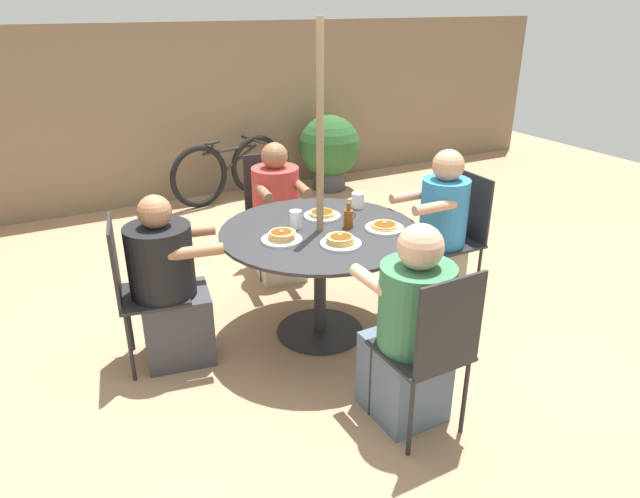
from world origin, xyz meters
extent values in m
plane|color=tan|center=(0.00, 0.00, 0.00)|extent=(12.00, 12.00, 0.00)
cube|color=#7A664C|center=(0.00, 3.28, 0.94)|extent=(10.00, 0.06, 1.88)
cylinder|color=#28282B|center=(0.00, 0.00, 0.01)|extent=(0.59, 0.59, 0.01)
cylinder|color=#28282B|center=(0.00, 0.00, 0.36)|extent=(0.08, 0.08, 0.73)
cylinder|color=#28282B|center=(0.00, 0.00, 0.74)|extent=(1.28, 1.28, 0.02)
cylinder|color=#846B4C|center=(0.00, 0.00, 1.00)|extent=(0.05, 0.05, 2.01)
cylinder|color=#232326|center=(0.88, -0.18, 0.23)|extent=(0.02, 0.02, 0.45)
cylinder|color=#232326|center=(0.88, 0.16, 0.23)|extent=(0.02, 0.02, 0.45)
cylinder|color=#232326|center=(1.22, -0.19, 0.23)|extent=(0.02, 0.02, 0.45)
cylinder|color=#232326|center=(1.22, 0.16, 0.23)|extent=(0.02, 0.02, 0.45)
cube|color=#232326|center=(1.05, -0.01, 0.46)|extent=(0.41, 0.41, 0.02)
cube|color=#232326|center=(1.24, -0.02, 0.71)|extent=(0.02, 0.38, 0.48)
cube|color=gray|center=(0.94, -0.01, 0.23)|extent=(0.36, 0.32, 0.45)
cylinder|color=teal|center=(0.99, -0.01, 0.70)|extent=(0.34, 0.34, 0.49)
sphere|color=tan|center=(0.99, -0.01, 1.05)|extent=(0.22, 0.22, 0.22)
cylinder|color=tan|center=(0.79, -0.15, 0.82)|extent=(0.33, 0.07, 0.07)
cylinder|color=tan|center=(0.79, 0.13, 0.82)|extent=(0.33, 0.07, 0.07)
cylinder|color=#232326|center=(0.28, 0.85, 0.23)|extent=(0.02, 0.02, 0.45)
cylinder|color=#232326|center=(-0.06, 0.89, 0.23)|extent=(0.02, 0.02, 0.45)
cylinder|color=#232326|center=(0.33, 1.19, 0.23)|extent=(0.02, 0.02, 0.45)
cylinder|color=#232326|center=(-0.02, 1.23, 0.23)|extent=(0.02, 0.02, 0.45)
cube|color=#232326|center=(0.13, 1.04, 0.46)|extent=(0.45, 0.45, 0.02)
cube|color=#232326|center=(0.16, 1.23, 0.71)|extent=(0.38, 0.07, 0.48)
cube|color=beige|center=(0.12, 0.93, 0.23)|extent=(0.40, 0.43, 0.45)
cylinder|color=#B73833|center=(0.13, 0.98, 0.68)|extent=(0.37, 0.37, 0.45)
sphere|color=brown|center=(0.13, 0.98, 0.99)|extent=(0.21, 0.21, 0.21)
cylinder|color=brown|center=(0.25, 0.77, 0.78)|extent=(0.11, 0.32, 0.07)
cylinder|color=brown|center=(-0.05, 0.81, 0.78)|extent=(0.11, 0.32, 0.07)
cylinder|color=#232326|center=(-0.84, 0.32, 0.23)|extent=(0.02, 0.02, 0.45)
cylinder|color=#232326|center=(-0.89, -0.02, 0.23)|extent=(0.02, 0.02, 0.45)
cylinder|color=#232326|center=(-1.17, 0.38, 0.23)|extent=(0.02, 0.02, 0.45)
cylinder|color=#232326|center=(-1.23, 0.04, 0.23)|extent=(0.02, 0.02, 0.45)
cube|color=#232326|center=(-1.03, 0.18, 0.46)|extent=(0.47, 0.47, 0.02)
cube|color=#232326|center=(-1.23, 0.21, 0.71)|extent=(0.08, 0.38, 0.48)
cube|color=#3D3D42|center=(-0.92, 0.16, 0.23)|extent=(0.46, 0.43, 0.45)
cylinder|color=black|center=(-0.98, 0.17, 0.67)|extent=(0.39, 0.39, 0.44)
sphere|color=#A3704C|center=(-0.98, 0.17, 0.98)|extent=(0.20, 0.20, 0.20)
cylinder|color=#A3704C|center=(-0.76, 0.29, 0.78)|extent=(0.32, 0.12, 0.07)
cylinder|color=#A3704C|center=(-0.81, -0.02, 0.78)|extent=(0.32, 0.12, 0.07)
cylinder|color=#232326|center=(-0.16, -0.88, 0.23)|extent=(0.02, 0.02, 0.45)
cylinder|color=#232326|center=(0.19, -0.88, 0.23)|extent=(0.02, 0.02, 0.45)
cylinder|color=#232326|center=(-0.15, -1.22, 0.23)|extent=(0.02, 0.02, 0.45)
cylinder|color=#232326|center=(0.19, -1.22, 0.23)|extent=(0.02, 0.02, 0.45)
cube|color=#232326|center=(0.02, -1.05, 0.46)|extent=(0.41, 0.41, 0.02)
cube|color=#232326|center=(0.02, -1.24, 0.71)|extent=(0.38, 0.02, 0.48)
cube|color=slate|center=(0.02, -0.93, 0.23)|extent=(0.37, 0.40, 0.45)
cylinder|color=#38754C|center=(0.02, -0.99, 0.68)|extent=(0.38, 0.38, 0.46)
sphere|color=#DBA884|center=(0.02, -0.99, 1.01)|extent=(0.23, 0.23, 0.23)
cylinder|color=#DBA884|center=(-0.14, -0.81, 0.79)|extent=(0.07, 0.30, 0.07)
cylinder|color=#DBA884|center=(0.17, -0.80, 0.79)|extent=(0.07, 0.30, 0.07)
cylinder|color=white|center=(0.00, -0.27, 0.76)|extent=(0.25, 0.25, 0.02)
cylinder|color=tan|center=(0.00, -0.27, 0.77)|extent=(0.17, 0.17, 0.01)
cylinder|color=tan|center=(0.00, -0.27, 0.78)|extent=(0.16, 0.16, 0.01)
cylinder|color=tan|center=(-0.01, -0.26, 0.79)|extent=(0.17, 0.17, 0.01)
cylinder|color=tan|center=(-0.01, -0.26, 0.80)|extent=(0.17, 0.17, 0.01)
ellipsoid|color=brown|center=(0.00, -0.27, 0.80)|extent=(0.13, 0.12, 0.00)
cube|color=#F4E084|center=(0.00, -0.26, 0.81)|extent=(0.03, 0.03, 0.01)
cylinder|color=white|center=(-0.29, -0.04, 0.76)|extent=(0.25, 0.25, 0.02)
cylinder|color=tan|center=(-0.29, -0.05, 0.77)|extent=(0.16, 0.16, 0.01)
cylinder|color=tan|center=(-0.29, -0.04, 0.78)|extent=(0.16, 0.16, 0.01)
cylinder|color=tan|center=(-0.29, -0.04, 0.79)|extent=(0.16, 0.16, 0.01)
cylinder|color=tan|center=(-0.28, -0.05, 0.80)|extent=(0.16, 0.16, 0.01)
ellipsoid|color=brown|center=(-0.29, -0.04, 0.81)|extent=(0.13, 0.12, 0.00)
cube|color=#F4E084|center=(-0.29, -0.05, 0.82)|extent=(0.03, 0.03, 0.01)
cylinder|color=white|center=(0.13, 0.21, 0.76)|extent=(0.25, 0.25, 0.02)
cylinder|color=tan|center=(0.13, 0.21, 0.77)|extent=(0.18, 0.18, 0.01)
cylinder|color=tan|center=(0.12, 0.21, 0.78)|extent=(0.17, 0.17, 0.01)
ellipsoid|color=brown|center=(0.13, 0.21, 0.79)|extent=(0.15, 0.13, 0.00)
cube|color=#F4E084|center=(0.12, 0.20, 0.79)|extent=(0.02, 0.02, 0.01)
cylinder|color=white|center=(0.37, -0.18, 0.76)|extent=(0.25, 0.25, 0.02)
cylinder|color=tan|center=(0.37, -0.18, 0.77)|extent=(0.18, 0.18, 0.01)
cylinder|color=tan|center=(0.37, -0.17, 0.78)|extent=(0.17, 0.17, 0.01)
ellipsoid|color=brown|center=(0.37, -0.18, 0.79)|extent=(0.14, 0.13, 0.00)
cube|color=#F4E084|center=(0.37, -0.17, 0.79)|extent=(0.03, 0.03, 0.01)
cylinder|color=brown|center=(0.18, -0.04, 0.81)|extent=(0.06, 0.06, 0.12)
cylinder|color=brown|center=(0.18, -0.04, 0.89)|extent=(0.03, 0.03, 0.05)
torus|color=brown|center=(0.21, -0.04, 0.82)|extent=(0.05, 0.01, 0.05)
cylinder|color=white|center=(0.44, 0.26, 0.80)|extent=(0.08, 0.08, 0.10)
cylinder|color=white|center=(0.44, 0.26, 0.85)|extent=(0.09, 0.09, 0.01)
cylinder|color=silver|center=(-0.12, 0.11, 0.81)|extent=(0.08, 0.08, 0.12)
torus|color=black|center=(0.06, 2.88, 0.34)|extent=(0.68, 0.20, 0.68)
torus|color=black|center=(0.79, 3.04, 0.34)|extent=(0.68, 0.20, 0.68)
cylinder|color=#232326|center=(0.42, 2.96, 0.57)|extent=(0.60, 0.16, 0.03)
cylinder|color=#232326|center=(0.57, 2.99, 0.46)|extent=(0.46, 0.13, 0.26)
cylinder|color=#232326|center=(0.24, 2.92, 0.62)|extent=(0.03, 0.03, 0.09)
ellipsoid|color=black|center=(0.24, 2.92, 0.68)|extent=(0.21, 0.11, 0.04)
cylinder|color=#232326|center=(0.75, 3.03, 0.64)|extent=(0.12, 0.44, 0.03)
cylinder|color=#3D3D3F|center=(1.60, 2.79, 0.11)|extent=(0.38, 0.38, 0.21)
sphere|color=#285628|center=(1.60, 2.79, 0.52)|extent=(0.72, 0.72, 0.72)
camera|label=1|loc=(-1.57, -2.96, 2.09)|focal=32.00mm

